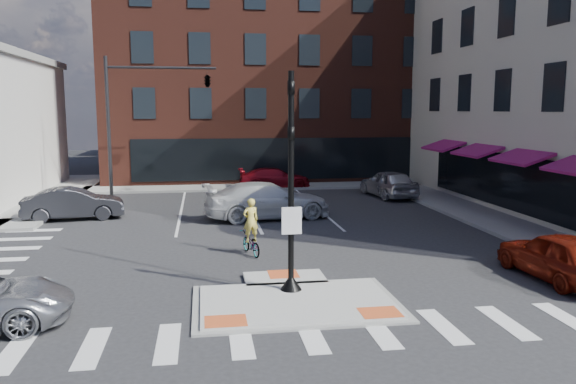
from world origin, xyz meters
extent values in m
plane|color=#28282B|center=(0.00, 0.00, 0.00)|extent=(120.00, 120.00, 0.00)
cube|color=gray|center=(0.00, -0.50, 0.03)|extent=(5.40, 3.60, 0.06)
cube|color=#A8A8A3|center=(0.00, -0.50, 0.06)|extent=(5.00, 3.20, 0.12)
cube|color=#A8A8A3|center=(0.00, 1.60, 0.06)|extent=(2.40, 1.40, 0.12)
cube|color=#D85526|center=(-1.90, -1.70, 0.12)|extent=(1.00, 0.80, 0.01)
cube|color=#D85526|center=(1.90, -1.70, 0.12)|extent=(1.00, 0.80, 0.01)
cube|color=#D85526|center=(0.00, 1.90, 0.12)|extent=(0.90, 0.90, 0.01)
cube|color=gray|center=(-11.00, 20.00, 0.07)|extent=(3.00, 20.00, 0.15)
cube|color=gray|center=(10.80, 10.00, 0.07)|extent=(3.00, 24.00, 0.15)
cube|color=gray|center=(3.00, 22.00, 0.07)|extent=(26.00, 3.00, 0.15)
cube|color=#4D2118|center=(3.00, 32.00, 7.50)|extent=(24.00, 18.00, 15.00)
cube|color=black|center=(3.00, 23.00, 1.80)|extent=(20.00, 0.12, 2.80)
cube|color=black|center=(12.00, 10.00, 1.70)|extent=(0.12, 16.00, 2.60)
cube|color=#A4156A|center=(11.30, 10.00, 3.05)|extent=(1.46, 3.00, 0.58)
cube|color=#A4156A|center=(11.30, 16.00, 3.05)|extent=(1.46, 3.00, 0.58)
cube|color=slate|center=(-4.00, 52.00, 5.00)|extent=(10.00, 12.00, 10.00)
cube|color=brown|center=(9.00, 54.00, 6.00)|extent=(12.00, 12.00, 12.00)
cone|color=black|center=(0.00, 0.40, 0.34)|extent=(0.60, 0.60, 0.45)
cylinder|color=black|center=(0.00, 0.40, 3.20)|extent=(0.16, 0.16, 5.80)
cube|color=white|center=(0.00, 0.28, 2.10)|extent=(0.55, 0.04, 0.75)
imported|color=black|center=(0.00, 0.40, 5.30)|extent=(0.18, 0.22, 1.10)
imported|color=black|center=(0.00, 0.40, 4.10)|extent=(0.18, 0.22, 1.10)
cylinder|color=black|center=(-7.50, 18.00, 4.00)|extent=(0.20, 0.20, 8.00)
cylinder|color=black|center=(-4.50, 18.00, 7.40)|extent=(6.00, 0.14, 0.14)
imported|color=black|center=(-2.00, 18.00, 6.80)|extent=(0.48, 2.24, 0.90)
imported|color=maroon|center=(8.15, 0.45, 0.74)|extent=(2.02, 4.46, 1.49)
imported|color=silver|center=(0.61, 11.40, 0.86)|extent=(6.19, 3.22, 1.71)
imported|color=#27282C|center=(-8.37, 12.53, 0.75)|extent=(4.71, 2.25, 1.49)
imported|color=silver|center=(8.38, 16.85, 0.81)|extent=(2.52, 4.95, 1.61)
imported|color=maroon|center=(2.24, 21.50, 0.67)|extent=(4.65, 1.93, 1.34)
imported|color=#3F3F44|center=(-0.73, 4.86, 0.41)|extent=(0.94, 1.64, 0.82)
imported|color=#F7DF57|center=(-0.73, 4.86, 1.23)|extent=(0.65, 0.51, 1.57)
camera|label=1|loc=(-2.35, -14.49, 5.08)|focal=35.00mm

